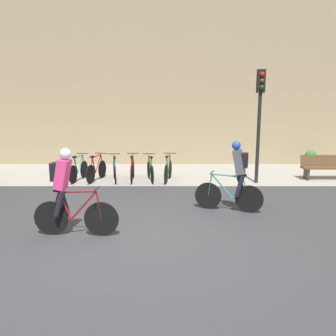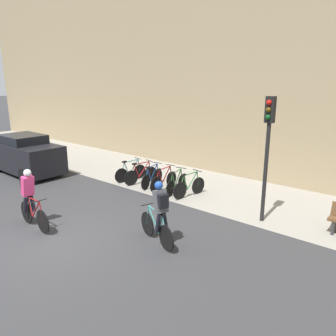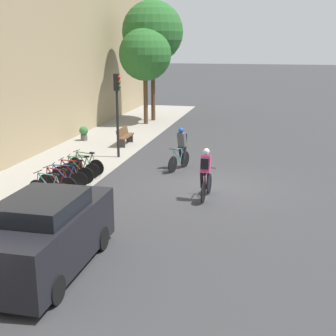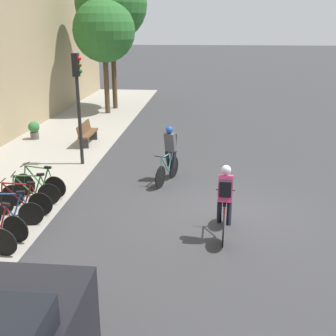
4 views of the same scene
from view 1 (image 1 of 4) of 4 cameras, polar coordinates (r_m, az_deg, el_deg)
ground at (r=6.74m, az=-4.88°, el=-12.02°), size 200.00×200.00×0.00m
kerb_strip at (r=13.23m, az=-2.34°, el=-0.92°), size 44.00×4.50×0.01m
building_facade at (r=15.78m, az=-2.06°, el=20.37°), size 44.00×0.60×10.69m
cyclist_pink at (r=6.88m, az=-17.06°, el=-3.72°), size 1.75×0.46×1.79m
cyclist_grey at (r=8.31m, az=11.90°, el=-1.14°), size 1.65×0.65×1.79m
parked_bike_0 at (r=12.22m, az=-15.12°, el=-0.34°), size 0.46×1.64×0.96m
parked_bike_1 at (r=12.06m, az=-12.16°, el=-0.32°), size 0.51×1.64×0.97m
parked_bike_2 at (r=11.94m, az=-9.12°, el=-0.40°), size 0.49×1.61×0.94m
parked_bike_3 at (r=11.85m, az=-6.05°, el=-0.35°), size 0.46×1.67×0.96m
parked_bike_4 at (r=11.80m, az=-2.93°, el=-0.40°), size 0.47×1.57×0.95m
parked_bike_5 at (r=11.78m, az=0.19°, el=-0.34°), size 0.46×1.63×0.97m
traffic_light_pole at (r=11.67m, az=15.88°, el=10.34°), size 0.26×0.30×3.85m
bench at (r=13.31m, az=25.84°, el=0.17°), size 1.71×0.44×0.89m
potted_plant at (r=15.80m, az=23.72°, el=1.63°), size 0.48×0.48×0.78m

